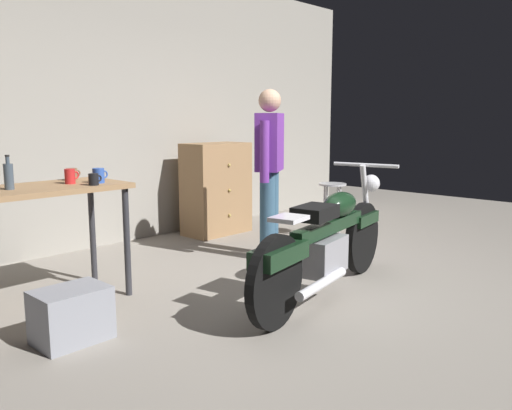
{
  "coord_description": "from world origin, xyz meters",
  "views": [
    {
      "loc": [
        -3.26,
        -2.35,
        1.39
      ],
      "look_at": [
        0.01,
        0.7,
        0.65
      ],
      "focal_mm": 36.81,
      "sensor_mm": 36.0,
      "label": 1
    }
  ],
  "objects_px": {
    "wooden_dresser": "(216,189)",
    "mug_red_diner": "(70,176)",
    "person_standing": "(270,166)",
    "mug_blue_enamel": "(99,176)",
    "storage_bin": "(71,315)",
    "shop_stool": "(332,195)",
    "mug_brown_stoneware": "(72,174)",
    "motorcycle": "(327,240)",
    "bottle": "(9,176)",
    "mug_black_matte": "(94,179)"
  },
  "relations": [
    {
      "from": "wooden_dresser",
      "to": "storage_bin",
      "type": "bearing_deg",
      "value": -149.07
    },
    {
      "from": "person_standing",
      "to": "shop_stool",
      "type": "bearing_deg",
      "value": 153.04
    },
    {
      "from": "person_standing",
      "to": "mug_black_matte",
      "type": "height_order",
      "value": "person_standing"
    },
    {
      "from": "mug_blue_enamel",
      "to": "bottle",
      "type": "height_order",
      "value": "bottle"
    },
    {
      "from": "wooden_dresser",
      "to": "mug_brown_stoneware",
      "type": "distance_m",
      "value": 2.39
    },
    {
      "from": "mug_blue_enamel",
      "to": "mug_black_matte",
      "type": "relative_size",
      "value": 1.2
    },
    {
      "from": "mug_brown_stoneware",
      "to": "wooden_dresser",
      "type": "bearing_deg",
      "value": 18.25
    },
    {
      "from": "mug_brown_stoneware",
      "to": "bottle",
      "type": "bearing_deg",
      "value": -161.23
    },
    {
      "from": "person_standing",
      "to": "shop_stool",
      "type": "relative_size",
      "value": 2.61
    },
    {
      "from": "motorcycle",
      "to": "shop_stool",
      "type": "height_order",
      "value": "motorcycle"
    },
    {
      "from": "motorcycle",
      "to": "bottle",
      "type": "distance_m",
      "value": 2.37
    },
    {
      "from": "storage_bin",
      "to": "mug_black_matte",
      "type": "height_order",
      "value": "mug_black_matte"
    },
    {
      "from": "motorcycle",
      "to": "mug_black_matte",
      "type": "distance_m",
      "value": 1.83
    },
    {
      "from": "mug_red_diner",
      "to": "bottle",
      "type": "distance_m",
      "value": 0.46
    },
    {
      "from": "mug_red_diner",
      "to": "bottle",
      "type": "relative_size",
      "value": 0.47
    },
    {
      "from": "wooden_dresser",
      "to": "mug_red_diner",
      "type": "relative_size",
      "value": 9.62
    },
    {
      "from": "mug_brown_stoneware",
      "to": "mug_red_diner",
      "type": "distance_m",
      "value": 0.22
    },
    {
      "from": "storage_bin",
      "to": "mug_red_diner",
      "type": "distance_m",
      "value": 1.16
    },
    {
      "from": "shop_stool",
      "to": "mug_black_matte",
      "type": "xyz_separation_m",
      "value": [
        -3.06,
        0.01,
        0.45
      ]
    },
    {
      "from": "shop_stool",
      "to": "mug_red_diner",
      "type": "height_order",
      "value": "mug_red_diner"
    },
    {
      "from": "person_standing",
      "to": "mug_red_diner",
      "type": "relative_size",
      "value": 14.6
    },
    {
      "from": "motorcycle",
      "to": "mug_blue_enamel",
      "type": "bearing_deg",
      "value": 122.84
    },
    {
      "from": "mug_red_diner",
      "to": "motorcycle",
      "type": "bearing_deg",
      "value": -45.35
    },
    {
      "from": "motorcycle",
      "to": "storage_bin",
      "type": "relative_size",
      "value": 4.92
    },
    {
      "from": "shop_stool",
      "to": "mug_brown_stoneware",
      "type": "xyz_separation_m",
      "value": [
        -3.02,
        0.41,
        0.45
      ]
    },
    {
      "from": "motorcycle",
      "to": "shop_stool",
      "type": "distance_m",
      "value": 2.11
    },
    {
      "from": "storage_bin",
      "to": "mug_brown_stoneware",
      "type": "bearing_deg",
      "value": 59.7
    },
    {
      "from": "person_standing",
      "to": "mug_blue_enamel",
      "type": "bearing_deg",
      "value": -35.97
    },
    {
      "from": "motorcycle",
      "to": "bottle",
      "type": "bearing_deg",
      "value": 132.36
    },
    {
      "from": "mug_brown_stoneware",
      "to": "person_standing",
      "type": "bearing_deg",
      "value": -14.78
    },
    {
      "from": "mug_blue_enamel",
      "to": "mug_red_diner",
      "type": "xyz_separation_m",
      "value": [
        -0.17,
        0.11,
        -0.0
      ]
    },
    {
      "from": "wooden_dresser",
      "to": "mug_red_diner",
      "type": "bearing_deg",
      "value": -158.45
    },
    {
      "from": "motorcycle",
      "to": "bottle",
      "type": "relative_size",
      "value": 8.99
    },
    {
      "from": "mug_black_matte",
      "to": "wooden_dresser",
      "type": "bearing_deg",
      "value": 26.7
    },
    {
      "from": "person_standing",
      "to": "mug_blue_enamel",
      "type": "height_order",
      "value": "person_standing"
    },
    {
      "from": "mug_red_diner",
      "to": "mug_brown_stoneware",
      "type": "bearing_deg",
      "value": 58.92
    },
    {
      "from": "person_standing",
      "to": "wooden_dresser",
      "type": "relative_size",
      "value": 1.52
    },
    {
      "from": "motorcycle",
      "to": "mug_brown_stoneware",
      "type": "height_order",
      "value": "mug_brown_stoneware"
    },
    {
      "from": "mug_black_matte",
      "to": "mug_brown_stoneware",
      "type": "bearing_deg",
      "value": 83.89
    },
    {
      "from": "motorcycle",
      "to": "storage_bin",
      "type": "bearing_deg",
      "value": 149.47
    },
    {
      "from": "motorcycle",
      "to": "mug_black_matte",
      "type": "relative_size",
      "value": 20.78
    },
    {
      "from": "motorcycle",
      "to": "storage_bin",
      "type": "height_order",
      "value": "motorcycle"
    },
    {
      "from": "bottle",
      "to": "mug_black_matte",
      "type": "bearing_deg",
      "value": -22.32
    },
    {
      "from": "storage_bin",
      "to": "person_standing",
      "type": "bearing_deg",
      "value": 10.59
    },
    {
      "from": "storage_bin",
      "to": "bottle",
      "type": "bearing_deg",
      "value": 92.15
    },
    {
      "from": "storage_bin",
      "to": "bottle",
      "type": "distance_m",
      "value": 1.11
    },
    {
      "from": "motorcycle",
      "to": "shop_stool",
      "type": "bearing_deg",
      "value": 23.44
    },
    {
      "from": "motorcycle",
      "to": "mug_black_matte",
      "type": "bearing_deg",
      "value": 127.6
    },
    {
      "from": "storage_bin",
      "to": "mug_black_matte",
      "type": "bearing_deg",
      "value": 46.13
    },
    {
      "from": "mug_brown_stoneware",
      "to": "mug_red_diner",
      "type": "height_order",
      "value": "mug_red_diner"
    }
  ]
}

